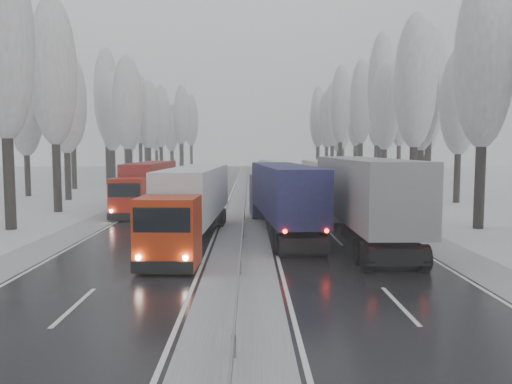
{
  "coord_description": "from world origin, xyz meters",
  "views": [
    {
      "loc": [
        0.38,
        -15.74,
        5.09
      ],
      "look_at": [
        0.83,
        17.52,
        2.2
      ],
      "focal_mm": 35.0,
      "sensor_mm": 36.0,
      "label": 1
    }
  ],
  "objects_px": {
    "truck_grey_tarp": "(358,193)",
    "truck_blue_box": "(281,193)",
    "truck_cream_box": "(320,178)",
    "box_truck_distant": "(265,167)",
    "truck_red_white": "(193,199)",
    "truck_red_red": "(148,182)"
  },
  "relations": [
    {
      "from": "truck_red_white",
      "to": "truck_cream_box",
      "type": "bearing_deg",
      "value": 65.48
    },
    {
      "from": "box_truck_distant",
      "to": "truck_red_white",
      "type": "bearing_deg",
      "value": -97.18
    },
    {
      "from": "truck_grey_tarp",
      "to": "truck_cream_box",
      "type": "distance_m",
      "value": 18.98
    },
    {
      "from": "truck_blue_box",
      "to": "box_truck_distant",
      "type": "height_order",
      "value": "truck_blue_box"
    },
    {
      "from": "truck_cream_box",
      "to": "truck_grey_tarp",
      "type": "bearing_deg",
      "value": -91.11
    },
    {
      "from": "truck_grey_tarp",
      "to": "box_truck_distant",
      "type": "relative_size",
      "value": 2.3
    },
    {
      "from": "truck_grey_tarp",
      "to": "truck_blue_box",
      "type": "xyz_separation_m",
      "value": [
        -4.11,
        2.62,
        -0.25
      ]
    },
    {
      "from": "box_truck_distant",
      "to": "truck_red_white",
      "type": "relative_size",
      "value": 0.49
    },
    {
      "from": "truck_grey_tarp",
      "to": "truck_blue_box",
      "type": "bearing_deg",
      "value": 147.37
    },
    {
      "from": "truck_red_red",
      "to": "truck_cream_box",
      "type": "bearing_deg",
      "value": 15.43
    },
    {
      "from": "truck_blue_box",
      "to": "truck_cream_box",
      "type": "height_order",
      "value": "truck_blue_box"
    },
    {
      "from": "truck_blue_box",
      "to": "truck_red_white",
      "type": "bearing_deg",
      "value": -156.62
    },
    {
      "from": "truck_blue_box",
      "to": "truck_red_red",
      "type": "height_order",
      "value": "truck_blue_box"
    },
    {
      "from": "box_truck_distant",
      "to": "truck_blue_box",
      "type": "bearing_deg",
      "value": -93.29
    },
    {
      "from": "truck_cream_box",
      "to": "truck_red_white",
      "type": "bearing_deg",
      "value": -116.39
    },
    {
      "from": "truck_red_white",
      "to": "box_truck_distant",
      "type": "bearing_deg",
      "value": 87.57
    },
    {
      "from": "truck_blue_box",
      "to": "box_truck_distant",
      "type": "relative_size",
      "value": 2.09
    },
    {
      "from": "truck_cream_box",
      "to": "box_truck_distant",
      "type": "xyz_separation_m",
      "value": [
        -3.44,
        54.04,
        -0.87
      ]
    },
    {
      "from": "box_truck_distant",
      "to": "truck_grey_tarp",
      "type": "bearing_deg",
      "value": -90.03
    },
    {
      "from": "truck_blue_box",
      "to": "truck_red_white",
      "type": "relative_size",
      "value": 1.03
    },
    {
      "from": "truck_cream_box",
      "to": "truck_red_red",
      "type": "xyz_separation_m",
      "value": [
        -15.18,
        -4.07,
        -0.04
      ]
    },
    {
      "from": "box_truck_distant",
      "to": "truck_red_white",
      "type": "xyz_separation_m",
      "value": [
        -6.25,
        -73.07,
        0.89
      ]
    }
  ]
}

